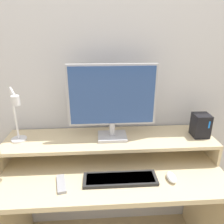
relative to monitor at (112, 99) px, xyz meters
The scene contains 9 objects.
wall_back 0.24m from the monitor, 93.95° to the left, with size 6.00×0.05×2.50m.
desk 0.61m from the monitor, 95.78° to the right, with size 1.32×0.58×0.72m.
monitor_shelf 0.28m from the monitor, behind, with size 1.32×0.31×0.14m.
monitor is the anchor object (origin of this frame).
desk_lamp 0.56m from the monitor, behind, with size 0.15×0.23×0.34m.
router_dock 0.59m from the monitor, ahead, with size 0.10×0.10×0.15m.
keyboard 0.46m from the monitor, 83.28° to the right, with size 0.41×0.12×0.02m.
mouse 0.56m from the monitor, 39.30° to the right, with size 0.05×0.10×0.03m.
remote_control 0.55m from the monitor, 138.13° to the right, with size 0.07×0.15×0.02m.
Camera 1 is at (-0.07, -0.81, 1.52)m, focal length 35.00 mm.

